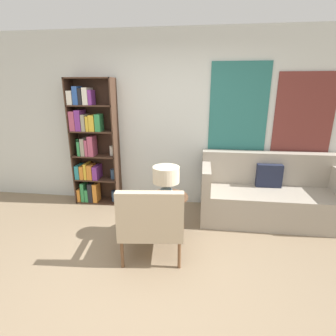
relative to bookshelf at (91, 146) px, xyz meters
name	(u,v)px	position (x,y,z in m)	size (l,w,h in m)	color
ground_plane	(141,283)	(1.22, -1.84, -0.97)	(14.00, 14.00, 0.00)	#847056
wall_back	(171,121)	(1.28, 0.19, 0.39)	(6.40, 0.08, 2.70)	silver
bookshelf	(91,146)	(0.00, 0.00, 0.00)	(0.73, 0.30, 2.01)	#422B1E
armchair	(151,220)	(1.26, -1.44, -0.48)	(0.76, 0.71, 0.87)	brown
couch	(268,196)	(2.77, -0.24, -0.62)	(1.95, 0.82, 0.94)	#9E9384
side_table	(168,200)	(1.37, -0.89, -0.48)	(0.51, 0.51, 0.54)	brown
table_lamp	(166,178)	(1.36, -0.95, -0.16)	(0.33, 0.33, 0.40)	slate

